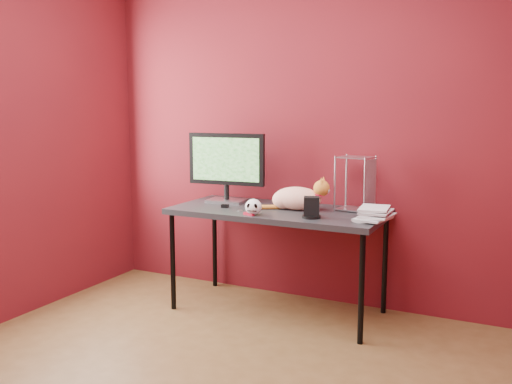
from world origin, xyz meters
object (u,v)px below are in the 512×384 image
at_px(cat, 298,198).
at_px(monitor, 226,164).
at_px(skull_mug, 253,207).
at_px(speaker, 311,208).
at_px(desk, 278,216).
at_px(book_stack, 364,143).

bearing_deg(cat, monitor, 170.31).
relative_size(monitor, skull_mug, 5.15).
bearing_deg(skull_mug, monitor, 122.69).
relative_size(cat, speaker, 3.62).
xyz_separation_m(desk, book_stack, (0.63, -0.08, 0.54)).
bearing_deg(monitor, cat, -10.75).
xyz_separation_m(cat, skull_mug, (-0.19, -0.31, -0.03)).
bearing_deg(skull_mug, desk, 62.14).
bearing_deg(monitor, speaker, -25.28).
bearing_deg(book_stack, desk, 172.95).
relative_size(monitor, speaker, 4.31).
relative_size(cat, skull_mug, 4.32).
bearing_deg(desk, speaker, -30.54).
height_order(monitor, cat, monitor).
height_order(cat, book_stack, book_stack).
relative_size(monitor, cat, 1.19).
bearing_deg(speaker, book_stack, -0.98).
relative_size(desk, speaker, 10.74).
bearing_deg(cat, book_stack, -17.66).
bearing_deg(desk, cat, 16.86).
distance_m(monitor, book_stack, 1.13).
height_order(skull_mug, speaker, speaker).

